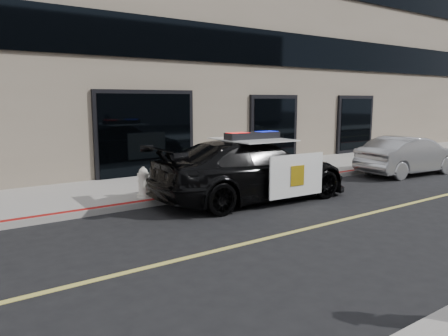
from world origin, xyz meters
TOP-DOWN VIEW (x-y plane):
  - ground at (0.00, 0.00)m, footprint 120.00×120.00m
  - sidewalk_n at (0.00, 5.25)m, footprint 60.00×3.50m
  - building_n at (0.00, 10.50)m, footprint 60.00×7.00m
  - police_car at (-0.11, 2.65)m, footprint 2.80×5.60m
  - silver_sedan at (6.74, 2.49)m, footprint 2.13×4.26m
  - fire_hydrant at (-2.54, 3.95)m, footprint 0.35×0.48m

SIDE VIEW (x-z plane):
  - ground at x=0.00m, z-range 0.00..0.00m
  - sidewalk_n at x=0.00m, z-range 0.00..0.15m
  - fire_hydrant at x=-2.54m, z-range 0.13..0.89m
  - silver_sedan at x=6.74m, z-range 0.00..1.32m
  - police_car at x=-0.11m, z-range -0.09..1.67m
  - building_n at x=0.00m, z-range 0.00..12.00m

